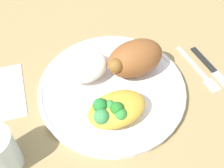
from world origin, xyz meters
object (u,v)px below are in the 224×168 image
object	(u,v)px
rice_pile	(85,66)
napkin	(0,93)
mac_cheese_with_broccoli	(115,109)
plate	(112,90)
roasted_chicken	(135,58)
fork	(199,70)
knife	(215,71)

from	to	relation	value
rice_pile	napkin	bearing A→B (deg)	-13.58
mac_cheese_with_broccoli	rice_pile	bearing A→B (deg)	-85.29
rice_pile	napkin	distance (m)	0.18
plate	rice_pile	size ratio (longest dim) A/B	3.18
roasted_chicken	fork	size ratio (longest dim) A/B	0.87
roasted_chicken	mac_cheese_with_broccoli	size ratio (longest dim) A/B	1.10
mac_cheese_with_broccoli	knife	world-z (taller)	mac_cheese_with_broccoli
fork	knife	size ratio (longest dim) A/B	0.75
roasted_chicken	mac_cheese_with_broccoli	xyz separation A→B (m)	(0.09, 0.08, -0.01)
plate	knife	xyz separation A→B (m)	(-0.23, 0.05, -0.01)
mac_cheese_with_broccoli	fork	bearing A→B (deg)	-171.69
knife	napkin	xyz separation A→B (m)	(0.44, -0.15, -0.00)
roasted_chicken	napkin	distance (m)	0.29
rice_pile	napkin	world-z (taller)	rice_pile
plate	napkin	bearing A→B (deg)	-25.22
plate	roasted_chicken	bearing A→B (deg)	-161.24
fork	napkin	distance (m)	0.43
plate	napkin	size ratio (longest dim) A/B	2.17
rice_pile	knife	distance (m)	0.28
fork	napkin	xyz separation A→B (m)	(0.41, -0.13, -0.00)
rice_pile	fork	world-z (taller)	rice_pile
roasted_chicken	fork	bearing A→B (deg)	159.02
fork	knife	bearing A→B (deg)	150.42
rice_pile	mac_cheese_with_broccoli	size ratio (longest dim) A/B	0.84
knife	plate	bearing A→B (deg)	-11.97
roasted_chicken	rice_pile	bearing A→B (deg)	-20.63
plate	mac_cheese_with_broccoli	bearing A→B (deg)	69.14
plate	mac_cheese_with_broccoli	xyz separation A→B (m)	(0.02, 0.06, 0.03)
rice_pile	fork	xyz separation A→B (m)	(-0.23, 0.09, -0.04)
roasted_chicken	napkin	bearing A→B (deg)	-16.12
fork	napkin	bearing A→B (deg)	-17.77
plate	roasted_chicken	xyz separation A→B (m)	(-0.06, -0.02, 0.05)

